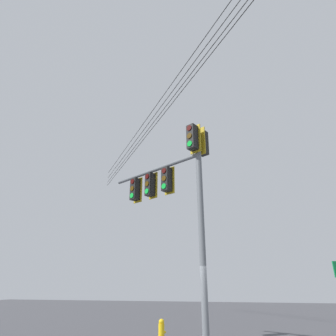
# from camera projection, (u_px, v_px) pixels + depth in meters

# --- Properties ---
(signal_mast_assembly) EXTENTS (4.13, 2.72, 7.21)m
(signal_mast_assembly) POSITION_uv_depth(u_px,v_px,m) (176.00, 186.00, 10.29)
(signal_mast_assembly) COLOR slate
(signal_mast_assembly) RESTS_ON ground
(fire_hydrant) EXTENTS (0.25, 0.29, 0.81)m
(fire_hydrant) POSITION_uv_depth(u_px,v_px,m) (161.00, 331.00, 10.56)
(fire_hydrant) COLOR yellow
(fire_hydrant) RESTS_ON ground
(overhead_wire_span) EXTENTS (15.87, 21.30, 1.35)m
(overhead_wire_span) POSITION_uv_depth(u_px,v_px,m) (181.00, 83.00, 12.43)
(overhead_wire_span) COLOR black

